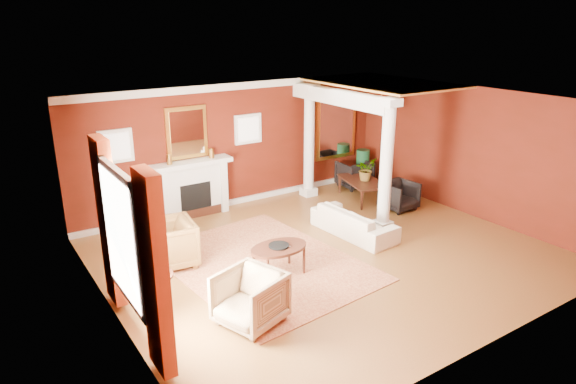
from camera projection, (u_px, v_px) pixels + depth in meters
ground at (328, 254)px, 9.84m from camera, size 8.00×8.00×0.00m
room_shell at (331, 152)px, 9.18m from camera, size 8.04×7.04×2.92m
fireplace at (193, 188)px, 11.56m from camera, size 1.85×0.42×1.29m
overmantel_mirror at (187, 133)px, 11.26m from camera, size 0.95×0.07×1.15m
flank_window_left at (116, 146)px, 10.49m from camera, size 0.70×0.07×0.70m
flank_window_right at (248, 129)px, 12.12m from camera, size 0.70×0.07×0.70m
left_window at (128, 244)px, 6.86m from camera, size 0.21×2.55×2.60m
column_front at (386, 165)px, 10.50m from camera, size 0.36×0.36×2.80m
column_back at (309, 140)px, 12.63m from camera, size 0.36×0.36×2.80m
header_beam at (339, 97)px, 11.38m from camera, size 0.30×3.20×0.32m
amber_ceiling at (382, 83)px, 11.78m from camera, size 2.30×3.40×0.04m
dining_mirror at (336, 127)px, 13.58m from camera, size 1.30×0.07×1.70m
chandelier at (381, 110)px, 12.05m from camera, size 0.60×0.62×0.75m
crown_trim at (238, 86)px, 11.65m from camera, size 8.00×0.08×0.16m
base_trim at (241, 200)px, 12.54m from camera, size 8.00×0.08×0.12m
rug at (263, 264)px, 9.43m from camera, size 3.32×4.22×0.02m
sofa at (354, 217)px, 10.61m from camera, size 0.69×1.96×0.75m
armchair_leopard at (168, 242)px, 9.24m from camera, size 0.98×1.03×0.94m
armchair_stripe at (250, 296)px, 7.48m from camera, size 1.05×1.08×0.89m
coffee_table at (279, 249)px, 8.91m from camera, size 1.06×1.06×0.53m
coffee_book at (278, 240)px, 8.83m from camera, size 0.18×0.02×0.25m
side_table at (151, 255)px, 7.47m from camera, size 0.60×0.60×1.51m
dining_table at (364, 184)px, 12.63m from camera, size 0.87×1.52×0.80m
dining_chair_near at (399, 194)px, 12.01m from camera, size 0.75×0.70×0.74m
dining_chair_far at (354, 173)px, 13.58m from camera, size 0.82×0.77×0.79m
green_urn at (362, 170)px, 13.91m from camera, size 0.40×0.40×0.95m
potted_plant at (366, 160)px, 12.46m from camera, size 0.62×0.66×0.43m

